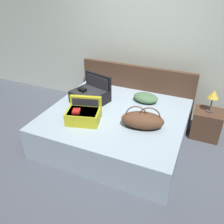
# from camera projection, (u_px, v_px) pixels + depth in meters

# --- Properties ---
(ground_plane) EXTENTS (12.00, 12.00, 0.00)m
(ground_plane) POSITION_uv_depth(u_px,v_px,m) (105.00, 154.00, 3.48)
(ground_plane) COLOR #4C515B
(back_wall) EXTENTS (8.00, 0.10, 2.60)m
(back_wall) POSITION_uv_depth(u_px,v_px,m) (143.00, 41.00, 4.12)
(back_wall) COLOR #B7C1B2
(back_wall) RESTS_ON ground
(bed) EXTENTS (2.07, 1.88, 0.49)m
(bed) POSITION_uv_depth(u_px,v_px,m) (116.00, 127.00, 3.67)
(bed) COLOR #99ADBC
(bed) RESTS_ON ground
(headboard) EXTENTS (2.11, 0.08, 0.94)m
(headboard) POSITION_uv_depth(u_px,v_px,m) (136.00, 90.00, 4.33)
(headboard) COLOR #4C3323
(headboard) RESTS_ON ground
(hard_case_large) EXTENTS (0.64, 0.59, 0.43)m
(hard_case_large) POSITION_uv_depth(u_px,v_px,m) (90.00, 95.00, 3.81)
(hard_case_large) COLOR black
(hard_case_large) RESTS_ON bed
(hard_case_medium) EXTENTS (0.54, 0.49, 0.32)m
(hard_case_medium) POSITION_uv_depth(u_px,v_px,m) (84.00, 114.00, 3.31)
(hard_case_medium) COLOR gold
(hard_case_medium) RESTS_ON bed
(duffel_bag) EXTENTS (0.63, 0.41, 0.32)m
(duffel_bag) POSITION_uv_depth(u_px,v_px,m) (142.00, 120.00, 3.16)
(duffel_bag) COLOR brown
(duffel_bag) RESTS_ON bed
(pillow_near_headboard) EXTENTS (0.44, 0.33, 0.15)m
(pillow_near_headboard) POSITION_uv_depth(u_px,v_px,m) (146.00, 98.00, 3.83)
(pillow_near_headboard) COLOR #4C724C
(pillow_near_headboard) RESTS_ON bed
(nightstand) EXTENTS (0.44, 0.40, 0.47)m
(nightstand) POSITION_uv_depth(u_px,v_px,m) (206.00, 124.00, 3.77)
(nightstand) COLOR #4C3323
(nightstand) RESTS_ON ground
(table_lamp) EXTENTS (0.17, 0.17, 0.37)m
(table_lamp) POSITION_uv_depth(u_px,v_px,m) (213.00, 95.00, 3.50)
(table_lamp) COLOR #3F3833
(table_lamp) RESTS_ON nightstand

